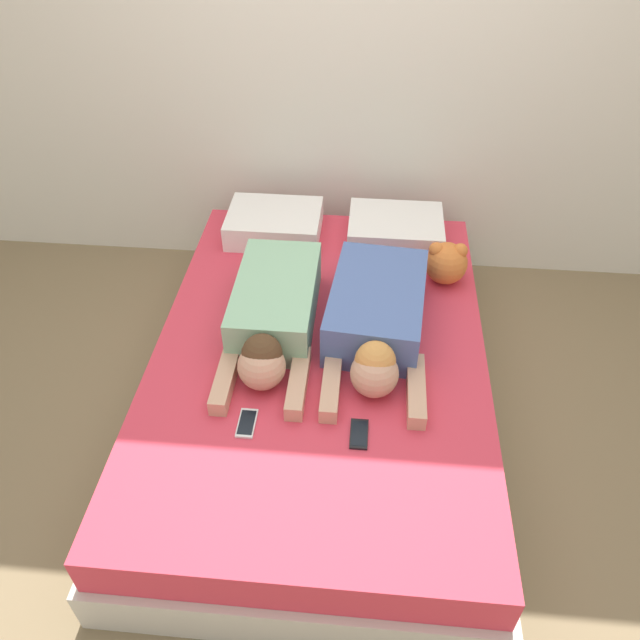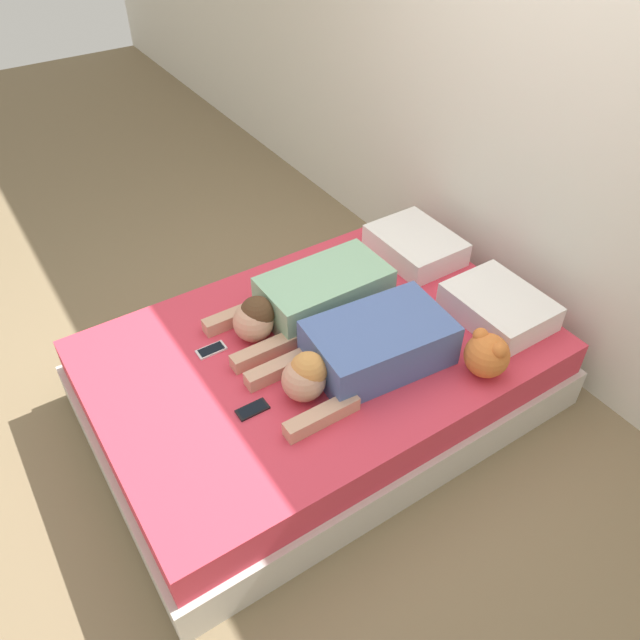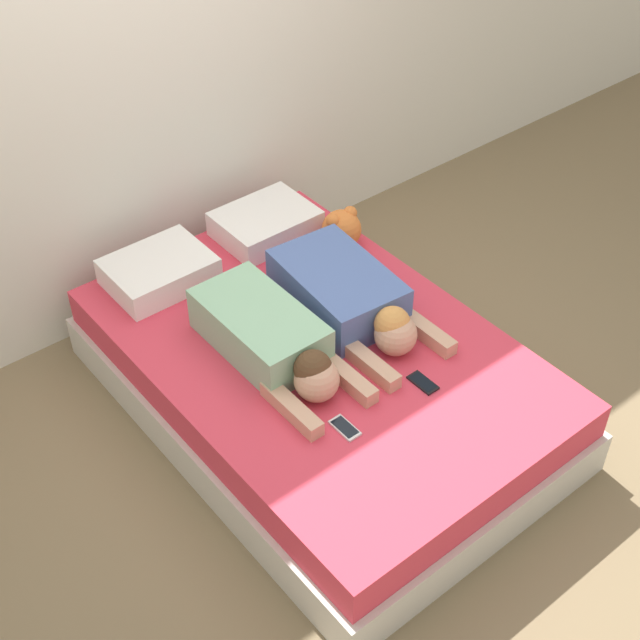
# 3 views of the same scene
# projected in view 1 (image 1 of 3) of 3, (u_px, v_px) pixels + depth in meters

# --- Properties ---
(ground_plane) EXTENTS (12.00, 12.00, 0.00)m
(ground_plane) POSITION_uv_depth(u_px,v_px,m) (320.00, 407.00, 2.98)
(ground_plane) COLOR #7F6B4C
(wall_back) EXTENTS (12.00, 0.06, 2.60)m
(wall_back) POSITION_uv_depth(u_px,v_px,m) (343.00, 38.00, 3.05)
(wall_back) COLOR silver
(wall_back) RESTS_ON ground_plane
(bed) EXTENTS (1.49, 2.20, 0.40)m
(bed) POSITION_uv_depth(u_px,v_px,m) (320.00, 378.00, 2.85)
(bed) COLOR beige
(bed) RESTS_ON ground_plane
(pillow_head_left) EXTENTS (0.49, 0.38, 0.14)m
(pillow_head_left) POSITION_uv_depth(u_px,v_px,m) (274.00, 224.00, 3.32)
(pillow_head_left) COLOR white
(pillow_head_left) RESTS_ON bed
(pillow_head_right) EXTENTS (0.49, 0.38, 0.14)m
(pillow_head_right) POSITION_uv_depth(u_px,v_px,m) (395.00, 230.00, 3.28)
(pillow_head_right) COLOR white
(pillow_head_right) RESTS_ON bed
(person_left) EXTENTS (0.36, 0.91, 0.22)m
(person_left) POSITION_uv_depth(u_px,v_px,m) (273.00, 315.00, 2.71)
(person_left) COLOR #8CBF99
(person_left) RESTS_ON bed
(person_right) EXTENTS (0.45, 0.93, 0.22)m
(person_right) POSITION_uv_depth(u_px,v_px,m) (376.00, 319.00, 2.68)
(person_right) COLOR #4C66A5
(person_right) RESTS_ON bed
(cell_phone_left) EXTENTS (0.07, 0.14, 0.01)m
(cell_phone_left) POSITION_uv_depth(u_px,v_px,m) (247.00, 423.00, 2.38)
(cell_phone_left) COLOR silver
(cell_phone_left) RESTS_ON bed
(cell_phone_right) EXTENTS (0.07, 0.14, 0.01)m
(cell_phone_right) POSITION_uv_depth(u_px,v_px,m) (359.00, 434.00, 2.34)
(cell_phone_right) COLOR black
(cell_phone_right) RESTS_ON bed
(plush_toy) EXTENTS (0.20, 0.20, 0.21)m
(plush_toy) POSITION_uv_depth(u_px,v_px,m) (446.00, 262.00, 2.99)
(plush_toy) COLOR orange
(plush_toy) RESTS_ON bed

